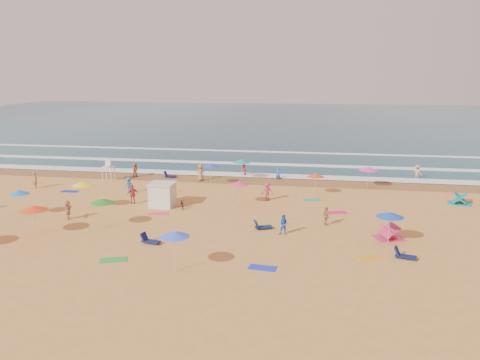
# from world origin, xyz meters

# --- Properties ---
(ground) EXTENTS (220.00, 220.00, 0.00)m
(ground) POSITION_xyz_m (0.00, 0.00, 0.00)
(ground) COLOR gold
(ground) RESTS_ON ground
(ocean) EXTENTS (220.00, 140.00, 0.18)m
(ocean) POSITION_xyz_m (0.00, 84.00, 0.00)
(ocean) COLOR #0C4756
(ocean) RESTS_ON ground
(wet_sand) EXTENTS (220.00, 220.00, 0.00)m
(wet_sand) POSITION_xyz_m (0.00, 12.50, 0.01)
(wet_sand) COLOR olive
(wet_sand) RESTS_ON ground
(surf_foam) EXTENTS (200.00, 18.70, 0.05)m
(surf_foam) POSITION_xyz_m (0.00, 21.32, 0.10)
(surf_foam) COLOR white
(surf_foam) RESTS_ON ground
(cabana) EXTENTS (2.00, 2.00, 2.00)m
(cabana) POSITION_xyz_m (-3.49, 0.98, 1.00)
(cabana) COLOR silver
(cabana) RESTS_ON ground
(cabana_roof) EXTENTS (2.20, 2.20, 0.12)m
(cabana_roof) POSITION_xyz_m (-3.49, 0.98, 2.06)
(cabana_roof) COLOR silver
(cabana_roof) RESTS_ON cabana
(bicycle) EXTENTS (1.08, 1.71, 0.85)m
(bicycle) POSITION_xyz_m (-1.59, 0.68, 0.42)
(bicycle) COLOR black
(bicycle) RESTS_ON ground
(lifeguard_stand) EXTENTS (1.20, 1.20, 2.10)m
(lifeguard_stand) POSITION_xyz_m (-12.71, 9.77, 1.05)
(lifeguard_stand) COLOR white
(lifeguard_stand) RESTS_ON ground
(beach_umbrellas) EXTENTS (60.63, 26.91, 0.71)m
(beach_umbrellas) POSITION_xyz_m (2.80, -0.10, 2.14)
(beach_umbrellas) COLOR yellow
(beach_umbrellas) RESTS_ON ground
(loungers) EXTENTS (58.72, 28.13, 0.34)m
(loungers) POSITION_xyz_m (3.04, -3.43, 0.17)
(loungers) COLOR #101D53
(loungers) RESTS_ON ground
(towels) EXTENTS (45.49, 22.32, 0.03)m
(towels) POSITION_xyz_m (2.01, -1.00, 0.01)
(towels) COLOR red
(towels) RESTS_ON ground
(popup_tents) EXTENTS (10.04, 12.78, 1.20)m
(popup_tents) POSITION_xyz_m (19.13, 0.88, 0.60)
(popup_tents) COLOR #D22E5F
(popup_tents) RESTS_ON ground
(beachgoers) EXTENTS (41.66, 26.21, 2.12)m
(beachgoers) POSITION_xyz_m (-1.90, 4.83, 0.79)
(beachgoers) COLOR blue
(beachgoers) RESTS_ON ground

